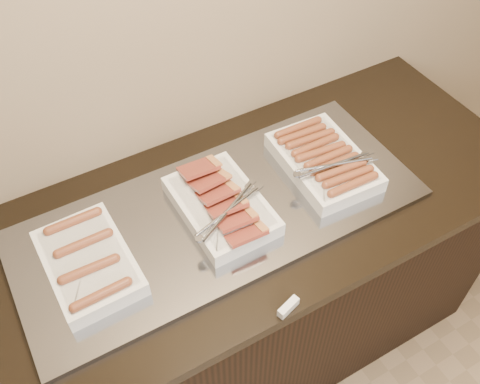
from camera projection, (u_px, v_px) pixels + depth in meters
name	position (u px, v px, depth m)	size (l,w,h in m)	color
counter	(218.00, 297.00, 1.91)	(2.06, 0.76, 0.90)	black
warming_tray	(220.00, 214.00, 1.58)	(1.20, 0.50, 0.02)	gray
dish_left	(88.00, 262.00, 1.42)	(0.22, 0.32, 0.07)	white
dish_center	(221.00, 205.00, 1.54)	(0.27, 0.36, 0.09)	white
dish_right	(324.00, 161.00, 1.66)	(0.27, 0.36, 0.08)	white
label_holder	(288.00, 307.00, 1.37)	(0.07, 0.02, 0.03)	white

